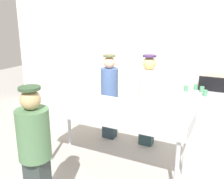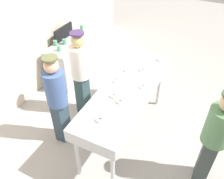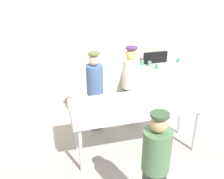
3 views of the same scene
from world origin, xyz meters
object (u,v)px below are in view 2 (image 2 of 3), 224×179
sugar_donut_4 (116,80)px  sugar_donut_2 (143,86)px  paper_cup_1 (82,27)px  fryer_conveyor (126,93)px  paper_cup_4 (76,42)px  paper_cup_0 (59,48)px  sugar_donut_1 (120,101)px  prep_counter (75,58)px  menu_display (64,33)px  worker_assistant (81,71)px  paper_cup_3 (55,43)px  sugar_donut_6 (113,95)px  paper_cup_2 (64,42)px  customer_waiting (215,136)px  sugar_donut_0 (143,70)px  worker_baker (57,98)px  sugar_donut_7 (160,59)px  sugar_donut_3 (127,70)px  sugar_donut_5 (100,119)px

sugar_donut_4 → sugar_donut_2: bearing=-84.7°
sugar_donut_4 → paper_cup_1: 2.41m
fryer_conveyor → paper_cup_4: bearing=56.3°
paper_cup_0 → paper_cup_1: same height
sugar_donut_1 → paper_cup_4: sugar_donut_1 is taller
sugar_donut_2 → prep_counter: sugar_donut_2 is taller
prep_counter → menu_display: size_ratio=2.40×
fryer_conveyor → worker_assistant: worker_assistant is taller
paper_cup_3 → sugar_donut_6: bearing=-120.5°
paper_cup_2 → customer_waiting: bearing=-111.3°
sugar_donut_0 → paper_cup_2: (0.45, 1.91, -0.13)m
sugar_donut_1 → paper_cup_1: 2.88m
paper_cup_4 → menu_display: 0.42m
worker_baker → worker_assistant: 0.74m
sugar_donut_7 → paper_cup_3: (-0.13, 2.19, -0.13)m
menu_display → paper_cup_4: bearing=-108.0°
customer_waiting → paper_cup_3: 3.51m
sugar_donut_3 → paper_cup_1: size_ratio=1.07×
sugar_donut_4 → prep_counter: 2.03m
sugar_donut_0 → sugar_donut_7: same height
worker_assistant → paper_cup_0: worker_assistant is taller
paper_cup_3 → menu_display: size_ratio=0.18×
paper_cup_3 → menu_display: menu_display is taller
sugar_donut_0 → fryer_conveyor: bearing=174.2°
paper_cup_2 → worker_baker: bearing=-148.1°
worker_assistant → menu_display: 1.46m
sugar_donut_1 → worker_assistant: bearing=62.0°
customer_waiting → paper_cup_0: 3.27m
sugar_donut_0 → worker_baker: (-1.07, 0.96, -0.15)m
sugar_donut_6 → menu_display: size_ratio=0.20×
sugar_donut_2 → sugar_donut_4: bearing=95.3°
worker_assistant → worker_baker: bearing=2.9°
sugar_donut_3 → paper_cup_1: sugar_donut_3 is taller
sugar_donut_5 → sugar_donut_0: bearing=-4.0°
paper_cup_4 → prep_counter: bearing=53.5°
fryer_conveyor → sugar_donut_7: sugar_donut_7 is taller
sugar_donut_1 → sugar_donut_7: (1.31, -0.16, 0.00)m
sugar_donut_5 → sugar_donut_6: (0.50, 0.05, 0.00)m
sugar_donut_0 → sugar_donut_3: (-0.11, 0.23, 0.00)m
sugar_donut_7 → customer_waiting: size_ratio=0.08×
sugar_donut_1 → sugar_donut_4: same height
sugar_donut_4 → paper_cup_3: 1.94m
paper_cup_2 → menu_display: (0.21, 0.16, 0.08)m
paper_cup_1 → sugar_donut_1: bearing=-137.0°
fryer_conveyor → paper_cup_0: size_ratio=19.76×
worker_assistant → prep_counter: bearing=-140.5°
sugar_donut_7 → paper_cup_4: 1.83m
sugar_donut_0 → sugar_donut_1: same height
sugar_donut_1 → customer_waiting: 1.31m
paper_cup_3 → sugar_donut_3: bearing=-103.2°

